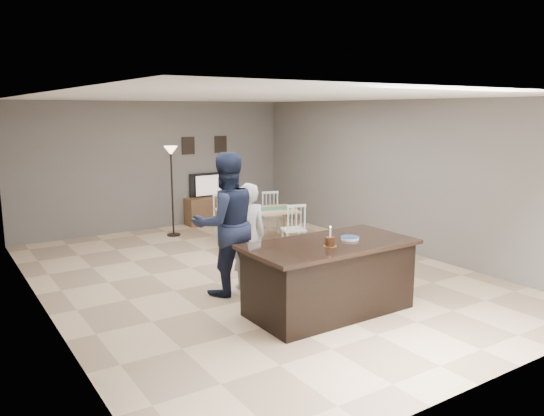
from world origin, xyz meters
TOP-DOWN VIEW (x-y plane):
  - floor at (0.00, 0.00)m, footprint 8.00×8.00m
  - room_shell at (0.00, 0.00)m, footprint 8.00×8.00m
  - kitchen_island at (0.00, -1.80)m, footprint 2.15×1.10m
  - tv_console at (1.20, 3.77)m, footprint 1.20×0.40m
  - television at (1.20, 3.84)m, footprint 0.91×0.12m
  - tv_screen_glow at (1.20, 3.76)m, footprint 0.78×0.00m
  - picture_frames at (1.15, 3.98)m, footprint 1.10×0.02m
  - doorway at (-2.99, -2.30)m, footprint 0.00×2.10m
  - woman at (-0.39, -0.45)m, footprint 0.62×0.47m
  - man at (-0.75, -0.48)m, footprint 1.03×0.85m
  - birthday_cake at (-0.11, -1.94)m, footprint 0.16×0.16m
  - plate_stack at (0.31, -1.82)m, footprint 0.24×0.24m
  - dining_table at (0.99, 1.53)m, footprint 1.80×1.97m
  - floor_lamp at (-0.01, 3.14)m, footprint 0.27×0.27m

SIDE VIEW (x-z plane):
  - floor at x=0.00m, z-range 0.00..0.00m
  - tv_console at x=1.20m, z-range 0.00..0.60m
  - kitchen_island at x=0.00m, z-range 0.00..0.90m
  - dining_table at x=0.99m, z-range 0.12..1.01m
  - woman at x=-0.39m, z-range 0.00..1.52m
  - television at x=1.20m, z-range 0.60..1.13m
  - tv_screen_glow at x=1.20m, z-range 0.48..1.26m
  - plate_stack at x=0.31m, z-range 0.90..0.94m
  - birthday_cake at x=-0.11m, z-range 0.83..1.08m
  - man at x=-0.75m, z-range 0.00..1.96m
  - doorway at x=-2.99m, z-range -0.07..2.58m
  - floor_lamp at x=-0.01m, z-range 0.50..2.31m
  - room_shell at x=0.00m, z-range -2.32..5.68m
  - picture_frames at x=1.15m, z-range 1.56..1.94m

